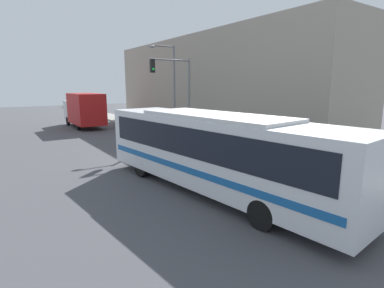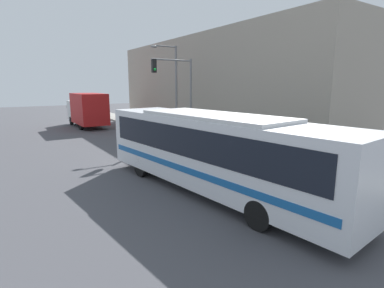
% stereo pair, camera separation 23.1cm
% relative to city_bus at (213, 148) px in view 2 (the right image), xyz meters
% --- Properties ---
extents(ground_plane, '(120.00, 120.00, 0.00)m').
position_rel_city_bus_xyz_m(ground_plane, '(0.17, -1.09, -1.79)').
color(ground_plane, '#47474C').
extents(sidewalk, '(2.75, 70.00, 0.16)m').
position_rel_city_bus_xyz_m(sidewalk, '(6.05, 18.91, -1.71)').
color(sidewalk, gray).
rests_on(sidewalk, ground_plane).
extents(building_facade, '(6.00, 27.53, 8.39)m').
position_rel_city_bus_xyz_m(building_facade, '(10.42, 13.67, 2.40)').
color(building_facade, '#9E9384').
rests_on(building_facade, ground_plane).
extents(city_bus, '(3.77, 11.90, 3.12)m').
position_rel_city_bus_xyz_m(city_bus, '(0.00, 0.00, 0.00)').
color(city_bus, silver).
rests_on(city_bus, ground_plane).
extents(delivery_truck, '(2.47, 7.29, 3.39)m').
position_rel_city_bus_xyz_m(delivery_truck, '(0.78, 22.05, 0.03)').
color(delivery_truck, '#B21919').
rests_on(delivery_truck, ground_plane).
extents(fire_hydrant, '(0.25, 0.34, 0.79)m').
position_rel_city_bus_xyz_m(fire_hydrant, '(5.27, 1.51, -1.24)').
color(fire_hydrant, gold).
rests_on(fire_hydrant, sidewalk).
extents(traffic_light_pole, '(3.28, 0.35, 5.92)m').
position_rel_city_bus_xyz_m(traffic_light_pole, '(4.37, 9.92, 2.39)').
color(traffic_light_pole, slate).
rests_on(traffic_light_pole, sidewalk).
extents(parking_meter, '(0.14, 0.14, 1.27)m').
position_rel_city_bus_xyz_m(parking_meter, '(5.27, 6.11, -0.77)').
color(parking_meter, slate).
rests_on(parking_meter, sidewalk).
extents(street_lamp, '(2.30, 0.28, 7.09)m').
position_rel_city_bus_xyz_m(street_lamp, '(5.23, 12.25, 2.55)').
color(street_lamp, slate).
rests_on(street_lamp, sidewalk).
extents(pedestrian_near_corner, '(0.34, 0.34, 1.64)m').
position_rel_city_bus_xyz_m(pedestrian_near_corner, '(6.12, 13.32, -0.80)').
color(pedestrian_near_corner, slate).
rests_on(pedestrian_near_corner, sidewalk).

